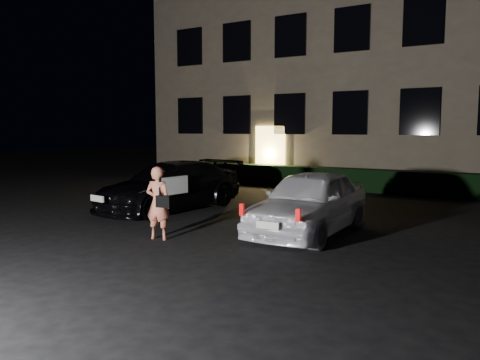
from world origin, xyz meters
The scene contains 6 objects.
ground centered at (0.00, 0.00, 0.00)m, with size 80.00×80.00×0.00m, color black.
building centered at (0.00, 14.99, 6.00)m, with size 20.00×8.11×12.00m.
hedge centered at (0.00, 10.50, 0.42)m, with size 15.00×0.70×0.85m, color black.
sedan centered at (-2.96, 3.52, 0.70)m, with size 2.61×5.09×1.41m.
hatch centered at (1.77, 2.68, 0.72)m, with size 1.72×4.24×1.44m.
man centered at (-0.77, 0.44, 0.79)m, with size 0.70×0.48×1.58m.
Camera 1 is at (5.81, -7.15, 2.36)m, focal length 35.00 mm.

